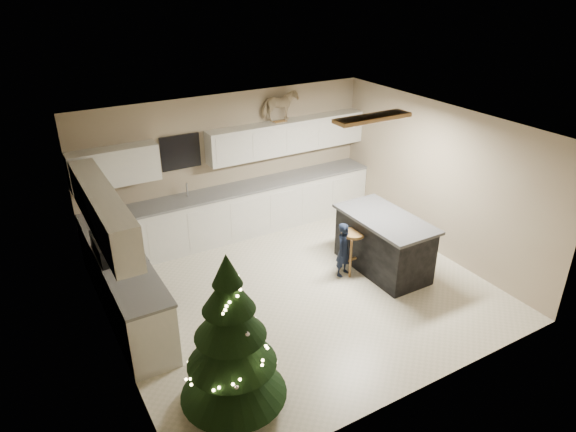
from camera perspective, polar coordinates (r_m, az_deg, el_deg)
The scene contains 8 objects.
ground_plane at distance 8.10m, azimuth 1.26°, elevation -8.28°, with size 5.50×5.50×0.00m, color #BCB49A.
room_shell at distance 7.27m, azimuth 1.54°, elevation 3.26°, with size 5.52×5.02×2.61m.
cabinetry at distance 8.67m, azimuth -9.56°, elevation -0.41°, with size 5.50×3.20×2.00m.
island at distance 8.56m, azimuth 10.56°, elevation -2.98°, with size 0.90×1.70×0.95m.
bar_stool at distance 8.38m, azimuth 7.23°, elevation -2.90°, with size 0.38×0.38×0.72m.
christmas_tree at distance 5.79m, azimuth -6.31°, elevation -14.37°, with size 1.26×1.21×2.01m.
toddler at distance 8.31m, azimuth 6.25°, elevation -3.73°, with size 0.34×0.22×0.92m, color black.
rocking_horse at distance 9.47m, azimuth -0.91°, elevation 12.14°, with size 0.67×0.35×0.57m.
Camera 1 is at (-3.53, -5.70, 4.55)m, focal length 32.00 mm.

